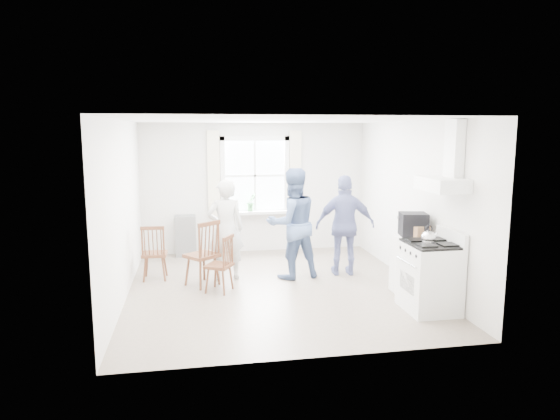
% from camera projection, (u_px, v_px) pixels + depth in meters
% --- Properties ---
extents(room_shell, '(4.62, 5.12, 2.64)m').
position_uv_depth(room_shell, '(275.00, 206.00, 7.64)').
color(room_shell, gray).
rests_on(room_shell, ground).
extents(window_assembly, '(1.88, 0.24, 1.70)m').
position_uv_depth(window_assembly, '(255.00, 180.00, 10.00)').
color(window_assembly, white).
rests_on(window_assembly, room_shell).
extents(range_hood, '(0.45, 0.76, 0.94)m').
position_uv_depth(range_hood, '(446.00, 172.00, 6.59)').
color(range_hood, white).
rests_on(range_hood, room_shell).
extents(shelf_unit, '(0.40, 0.30, 0.80)m').
position_uv_depth(shelf_unit, '(186.00, 236.00, 9.81)').
color(shelf_unit, gray).
rests_on(shelf_unit, ground).
extents(gas_stove, '(0.68, 0.76, 1.12)m').
position_uv_depth(gas_stove, '(430.00, 276.00, 6.79)').
color(gas_stove, white).
rests_on(gas_stove, ground).
extents(kettle, '(0.18, 0.18, 0.26)m').
position_uv_depth(kettle, '(428.00, 238.00, 6.62)').
color(kettle, silver).
rests_on(kettle, gas_stove).
extents(low_cabinet, '(0.50, 0.55, 0.90)m').
position_uv_depth(low_cabinet, '(412.00, 265.00, 7.49)').
color(low_cabinet, white).
rests_on(low_cabinet, ground).
extents(stereo_stack, '(0.44, 0.41, 0.34)m').
position_uv_depth(stereo_stack, '(413.00, 224.00, 7.39)').
color(stereo_stack, black).
rests_on(stereo_stack, low_cabinet).
extents(cardboard_box, '(0.31, 0.27, 0.17)m').
position_uv_depth(cardboard_box, '(419.00, 231.00, 7.31)').
color(cardboard_box, '#906845').
rests_on(cardboard_box, low_cabinet).
extents(windsor_chair_a, '(0.62, 0.62, 1.06)m').
position_uv_depth(windsor_chair_a, '(206.00, 246.00, 7.81)').
color(windsor_chair_a, '#4E2A19').
rests_on(windsor_chair_a, ground).
extents(windsor_chair_b, '(0.41, 0.40, 0.93)m').
position_uv_depth(windsor_chair_b, '(154.00, 247.00, 8.12)').
color(windsor_chair_b, '#4E2A19').
rests_on(windsor_chair_b, ground).
extents(windsor_chair_c, '(0.50, 0.50, 0.89)m').
position_uv_depth(windsor_chair_c, '(225.00, 257.00, 7.56)').
color(windsor_chair_c, '#4E2A19').
rests_on(windsor_chair_c, ground).
extents(person_left, '(0.65, 0.65, 1.67)m').
position_uv_depth(person_left, '(226.00, 230.00, 8.20)').
color(person_left, silver).
rests_on(person_left, ground).
extents(person_mid, '(1.06, 1.06, 1.84)m').
position_uv_depth(person_mid, '(292.00, 224.00, 8.26)').
color(person_mid, '#4E6592').
rests_on(person_mid, ground).
extents(person_right, '(1.13, 1.13, 1.71)m').
position_uv_depth(person_right, '(345.00, 225.00, 8.45)').
color(person_right, navy).
rests_on(person_right, ground).
extents(potted_plant, '(0.26, 0.26, 0.36)m').
position_uv_depth(potted_plant, '(251.00, 202.00, 9.97)').
color(potted_plant, '#35783A').
rests_on(potted_plant, window_assembly).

